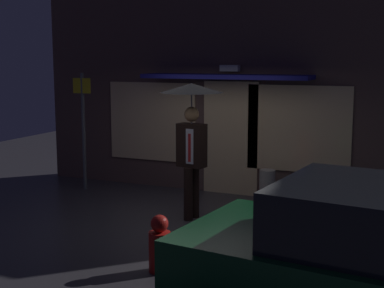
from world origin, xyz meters
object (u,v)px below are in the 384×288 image
fire_hydrant (160,246)px  person_with_umbrella (192,120)px  sidewalk_bollard_2 (324,203)px  street_sign_post (83,124)px  sidewalk_bollard (267,187)px

fire_hydrant → person_with_umbrella: bearing=103.5°
person_with_umbrella → fire_hydrant: (0.54, -2.25, -1.31)m
person_with_umbrella → sidewalk_bollard_2: size_ratio=4.27×
person_with_umbrella → fire_hydrant: bearing=-66.5°
person_with_umbrella → sidewalk_bollard_2: bearing=33.9°
street_sign_post → fire_hydrant: (3.37, -3.34, -1.00)m
fire_hydrant → street_sign_post: bearing=135.3°
street_sign_post → fire_hydrant: 4.85m
person_with_umbrella → fire_hydrant: 2.66m
sidewalk_bollard_2 → fire_hydrant: 3.47m
sidewalk_bollard → sidewalk_bollard_2: 1.22m
person_with_umbrella → sidewalk_bollard_2: person_with_umbrella is taller
sidewalk_bollard_2 → fire_hydrant: (-1.47, -3.15, 0.07)m
person_with_umbrella → fire_hydrant: size_ratio=3.08×
fire_hydrant → sidewalk_bollard_2: bearing=65.0°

